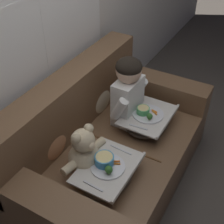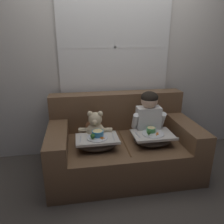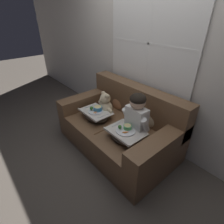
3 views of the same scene
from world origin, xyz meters
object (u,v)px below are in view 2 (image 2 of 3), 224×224
at_px(throw_pillow_behind_teddy, 93,120).
at_px(teddy_bear, 95,128).
at_px(couch, 121,144).
at_px(lap_tray_child, 153,138).
at_px(lap_tray_teddy, 97,142).
at_px(throw_pillow_behind_child, 141,117).
at_px(child_figure, 149,113).

distance_m(throw_pillow_behind_teddy, teddy_bear, 0.28).
xyz_separation_m(couch, lap_tray_child, (0.32, -0.21, 0.15)).
bearing_deg(couch, lap_tray_teddy, -146.79).
bearing_deg(lap_tray_child, throw_pillow_behind_child, 89.90).
distance_m(throw_pillow_behind_teddy, lap_tray_teddy, 0.46).
relative_size(throw_pillow_behind_teddy, teddy_bear, 0.83).
bearing_deg(lap_tray_teddy, teddy_bear, 90.36).
distance_m(throw_pillow_behind_teddy, lap_tray_child, 0.78).
xyz_separation_m(throw_pillow_behind_teddy, teddy_bear, (-0.00, -0.28, -0.00)).
bearing_deg(child_figure, lap_tray_child, -90.24).
bearing_deg(lap_tray_child, lap_tray_teddy, 179.94).
bearing_deg(throw_pillow_behind_teddy, teddy_bear, -90.18).
xyz_separation_m(throw_pillow_behind_teddy, lap_tray_teddy, (0.00, -0.45, -0.09)).
height_order(couch, teddy_bear, couch).
relative_size(child_figure, teddy_bear, 1.43).
bearing_deg(child_figure, lap_tray_teddy, -163.99).
bearing_deg(couch, throw_pillow_behind_teddy, 142.18).
relative_size(throw_pillow_behind_child, lap_tray_teddy, 0.74).
distance_m(couch, lap_tray_child, 0.41).
bearing_deg(lap_tray_child, throw_pillow_behind_teddy, 144.35).
distance_m(throw_pillow_behind_teddy, child_figure, 0.71).
height_order(teddy_bear, lap_tray_child, teddy_bear).
relative_size(throw_pillow_behind_child, teddy_bear, 0.87).
height_order(couch, lap_tray_child, couch).
bearing_deg(throw_pillow_behind_child, lap_tray_teddy, -144.42).
distance_m(couch, lap_tray_teddy, 0.41).
height_order(throw_pillow_behind_child, lap_tray_child, throw_pillow_behind_child).
relative_size(couch, lap_tray_teddy, 3.71).
bearing_deg(throw_pillow_behind_teddy, throw_pillow_behind_child, 0.00).
bearing_deg(throw_pillow_behind_teddy, lap_tray_child, -35.65).
bearing_deg(throw_pillow_behind_teddy, lap_tray_teddy, -89.97).
height_order(couch, throw_pillow_behind_child, couch).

